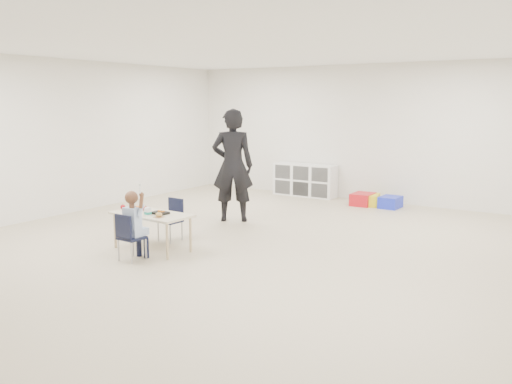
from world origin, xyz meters
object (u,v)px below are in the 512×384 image
Objects in this scene: chair_near at (132,237)px; table at (152,231)px; child at (131,223)px; cubby_shelf at (305,180)px; adult at (233,166)px.

table is at bearing 106.57° from chair_near.
child is (0.13, -0.51, 0.23)m from table.
cubby_shelf is 0.73× the size of adult.
table is 2.26m from adult.
child is at bearing 0.00° from chair_near.
child reaches higher than cubby_shelf.
cubby_shelf reaches higher than chair_near.
cubby_shelf reaches higher than table.
cubby_shelf is 2.98m from adult.
table is 1.85× the size of chair_near.
child is 5.59m from cubby_shelf.
chair_near is 0.18m from child.
adult reaches higher than table.
child is 2.71m from adult.
cubby_shelf is (-0.42, 5.57, 0.04)m from chair_near.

